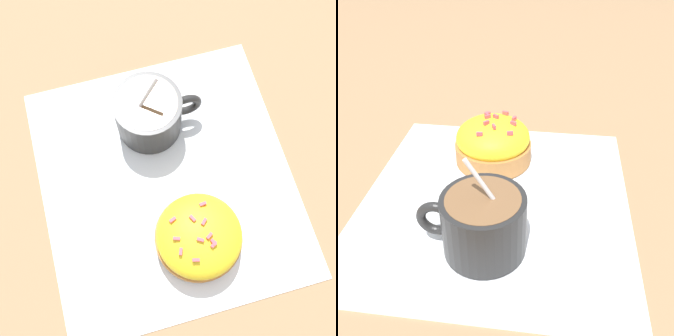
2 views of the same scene
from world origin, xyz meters
The scene contains 4 objects.
ground_plane centered at (0.00, 0.00, 0.00)m, with size 3.00×3.00×0.00m, color #93704C.
paper_napkin centered at (0.00, 0.00, 0.00)m, with size 0.31×0.29×0.00m.
coffee_cup centered at (0.07, 0.00, 0.04)m, with size 0.08×0.10×0.10m.
frosted_pastry centered at (-0.07, -0.01, 0.03)m, with size 0.09×0.09×0.06m.
Camera 1 is at (-0.12, 0.03, 0.44)m, focal length 42.00 mm.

